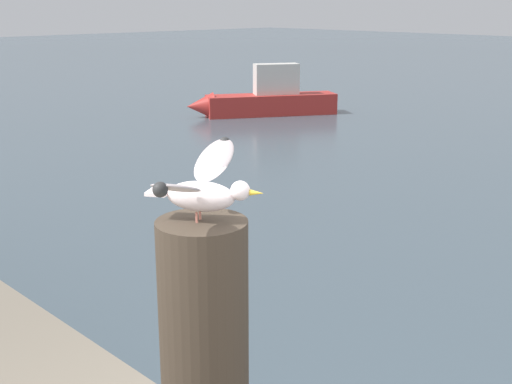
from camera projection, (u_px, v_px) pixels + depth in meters
mooring_post at (205, 367)px, 2.34m from camera, size 0.31×0.31×1.07m
seagull at (201, 186)px, 2.16m from camera, size 0.46×0.63×0.22m
boat_red at (262, 100)px, 18.62m from camera, size 2.77×4.00×1.46m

